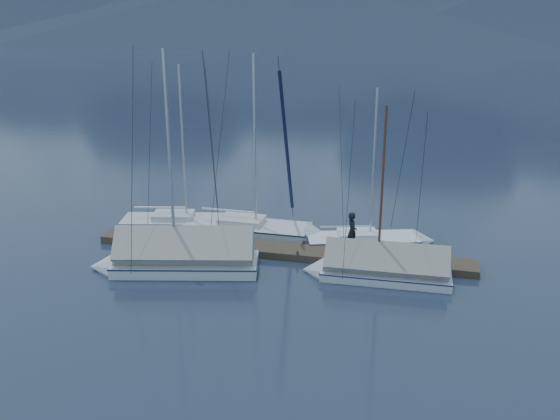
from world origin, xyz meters
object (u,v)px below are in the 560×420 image
(sailboat_open_right, at_px, (379,241))
(sailboat_covered_near, at_px, (374,269))
(sailboat_open_left, at_px, (196,223))
(sailboat_covered_far, at_px, (172,259))
(person, at_px, (352,232))
(sailboat_open_mid, at_px, (266,231))

(sailboat_open_right, bearing_deg, sailboat_covered_near, -87.90)
(sailboat_open_left, relative_size, sailboat_covered_near, 1.13)
(sailboat_covered_far, relative_size, person, 5.54)
(sailboat_open_mid, distance_m, sailboat_covered_near, 7.21)
(sailboat_open_mid, xyz_separation_m, sailboat_covered_near, (5.95, -4.07, 0.24))
(sailboat_open_mid, height_order, sailboat_open_right, sailboat_open_mid)
(sailboat_open_left, relative_size, person, 4.94)
(sailboat_open_mid, bearing_deg, sailboat_open_right, 0.03)
(sailboat_open_mid, height_order, sailboat_covered_far, sailboat_covered_far)
(sailboat_open_left, distance_m, sailboat_open_right, 9.74)
(sailboat_covered_far, bearing_deg, sailboat_covered_near, 8.46)
(sailboat_covered_far, height_order, person, sailboat_covered_far)
(sailboat_covered_near, bearing_deg, sailboat_covered_far, -171.54)
(sailboat_open_mid, xyz_separation_m, person, (4.70, -2.11, 1.11))
(sailboat_open_left, distance_m, person, 9.02)
(sailboat_open_right, xyz_separation_m, person, (-1.10, -2.11, 1.14))
(sailboat_open_left, bearing_deg, sailboat_open_right, -1.54)
(sailboat_open_left, relative_size, sailboat_open_mid, 0.94)
(sailboat_covered_near, bearing_deg, sailboat_open_left, 156.30)
(sailboat_open_right, height_order, sailboat_covered_far, sailboat_covered_far)
(person, bearing_deg, sailboat_covered_far, 89.56)
(sailboat_open_left, bearing_deg, person, -15.36)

